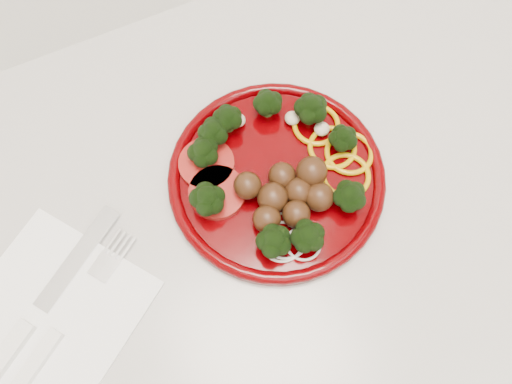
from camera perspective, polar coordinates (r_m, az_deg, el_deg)
name	(u,v)px	position (r m, az deg, el deg)	size (l,w,h in m)	color
counter	(251,291)	(0.98, -0.58, -11.24)	(2.40, 0.60, 0.90)	beige
plate	(277,175)	(0.55, 2.36, 1.96)	(0.24, 0.24, 0.05)	#460002
napkin	(52,313)	(0.56, -22.30, -12.64)	(0.16, 0.16, 0.00)	white
knife	(25,329)	(0.56, -24.92, -14.02)	(0.20, 0.14, 0.01)	silver
fork	(46,348)	(0.55, -22.86, -16.12)	(0.18, 0.13, 0.01)	white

